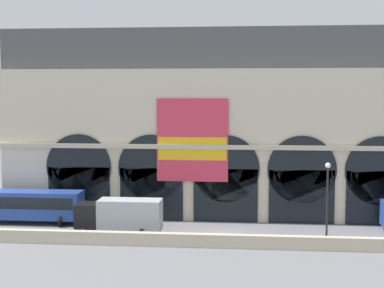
% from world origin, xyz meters
% --- Properties ---
extents(ground_plane, '(200.00, 200.00, 0.00)m').
position_xyz_m(ground_plane, '(0.00, 0.00, 0.00)').
color(ground_plane, slate).
extents(quay_parapet_wall, '(90.00, 0.70, 1.09)m').
position_xyz_m(quay_parapet_wall, '(0.00, -4.25, 0.54)').
color(quay_parapet_wall, beige).
rests_on(quay_parapet_wall, ground).
extents(station_building, '(44.74, 5.94, 18.70)m').
position_xyz_m(station_building, '(0.02, 7.77, 9.09)').
color(station_building, beige).
rests_on(station_building, ground).
extents(bus_west, '(11.00, 3.25, 3.10)m').
position_xyz_m(bus_west, '(-19.07, 2.61, 1.78)').
color(bus_west, '#28479E').
rests_on(bus_west, ground).
extents(box_truck_midwest, '(7.50, 2.91, 3.12)m').
position_xyz_m(box_truck_midwest, '(-9.04, -0.82, 1.70)').
color(box_truck_midwest, black).
rests_on(box_truck_midwest, ground).
extents(street_lamp_quayside, '(0.44, 0.44, 6.90)m').
position_xyz_m(street_lamp_quayside, '(8.44, -3.45, 4.41)').
color(street_lamp_quayside, black).
rests_on(street_lamp_quayside, ground).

